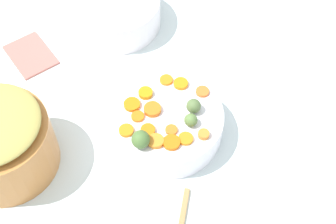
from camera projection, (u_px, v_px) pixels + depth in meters
name	position (u px, v px, depth m)	size (l,w,h in m)	color
tabletop	(159.00, 128.00, 1.17)	(2.40, 2.40, 0.02)	white
serving_bowl_carrots	(168.00, 124.00, 1.12)	(0.26, 0.26, 0.07)	white
metal_pot	(1.00, 146.00, 1.05)	(0.23, 0.23, 0.14)	#C57B3E
carrot_slice_0	(152.00, 109.00, 1.10)	(0.04, 0.04, 0.01)	orange
carrot_slice_1	(146.00, 93.00, 1.12)	(0.03, 0.03, 0.01)	orange
carrot_slice_2	(166.00, 80.00, 1.15)	(0.03, 0.03, 0.01)	orange
carrot_slice_3	(156.00, 141.00, 1.05)	(0.04, 0.04, 0.01)	orange
carrot_slice_4	(126.00, 130.00, 1.06)	(0.03, 0.03, 0.01)	orange
carrot_slice_5	(132.00, 105.00, 1.10)	(0.04, 0.04, 0.01)	orange
carrot_slice_6	(204.00, 134.00, 1.06)	(0.03, 0.03, 0.01)	orange
carrot_slice_7	(181.00, 84.00, 1.14)	(0.03, 0.03, 0.01)	orange
carrot_slice_8	(171.00, 130.00, 1.07)	(0.03, 0.03, 0.01)	orange
carrot_slice_9	(186.00, 139.00, 1.05)	(0.03, 0.03, 0.01)	orange
carrot_slice_10	(172.00, 143.00, 1.04)	(0.04, 0.04, 0.01)	orange
carrot_slice_11	(202.00, 92.00, 1.13)	(0.03, 0.03, 0.01)	orange
carrot_slice_12	(138.00, 116.00, 1.09)	(0.03, 0.03, 0.01)	orange
carrot_slice_13	(148.00, 130.00, 1.06)	(0.03, 0.03, 0.01)	orange
brussels_sprout_0	(141.00, 139.00, 1.03)	(0.04, 0.04, 0.04)	#4F7237
brussels_sprout_1	(191.00, 120.00, 1.07)	(0.03, 0.03, 0.03)	#5F7E41
brussels_sprout_2	(194.00, 106.00, 1.09)	(0.03, 0.03, 0.03)	#58713F
casserole_dish	(116.00, 12.00, 1.33)	(0.25, 0.25, 0.09)	white
dish_towel	(31.00, 55.00, 1.29)	(0.14, 0.10, 0.01)	#BA6D64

